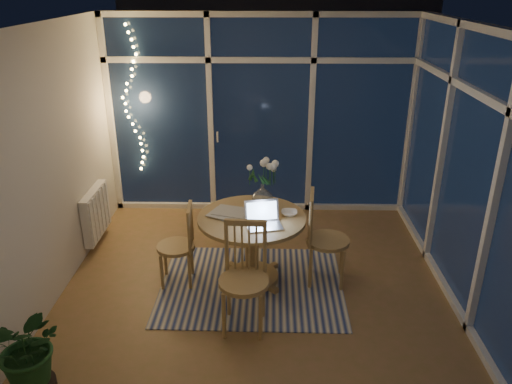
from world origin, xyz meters
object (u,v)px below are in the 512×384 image
Objects in this scene: flower_vase at (262,196)px; potted_plant at (31,359)px; dining_table at (252,249)px; chair_left at (176,245)px; laptop at (264,215)px; chair_right at (328,238)px; chair_front at (244,279)px.

potted_plant is (-1.68, -1.96, -0.47)m from flower_vase.
flower_vase is at bearing 49.29° from potted_plant.
dining_table is 1.45× the size of potted_plant.
laptop reaches higher than chair_left.
dining_table is at bearing 96.58° from chair_right.
flower_vase is (0.15, 1.07, 0.34)m from chair_front.
chair_right is 0.78m from laptop.
chair_left is at bearing 157.57° from laptop.
chair_left reaches higher than dining_table.
chair_front is 0.69m from laptop.
flower_vase is (-0.68, 0.29, 0.35)m from chair_right.
chair_left is 1.02m from laptop.
chair_front is 3.03× the size of laptop.
flower_vase is at bearing 70.71° from dining_table.
laptop reaches higher than flower_vase.
flower_vase is at bearing 80.54° from laptop.
laptop is at bearing 115.12° from chair_right.
chair_left is 0.87× the size of chair_front.
laptop is at bearing -59.96° from dining_table.
laptop is at bearing -87.40° from flower_vase.
potted_plant is at bearing -146.75° from chair_front.
potted_plant is (-2.36, -1.67, -0.13)m from chair_right.
chair_right is 1.34× the size of potted_plant.
chair_right is at bearing 46.74° from chair_front.
chair_front is 4.88× the size of flower_vase.
dining_table is 3.25× the size of laptop.
chair_left is 1.17× the size of potted_plant.
flower_vase is 2.62m from potted_plant.
chair_right is at bearing 35.23° from potted_plant.
dining_table is 0.78m from chair_left.
chair_front reaches higher than chair_left.
dining_table is 1.23× the size of chair_left.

